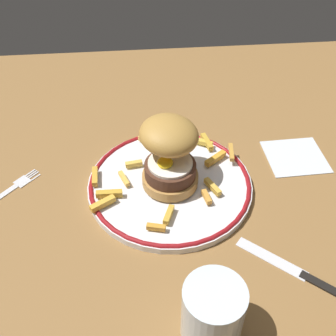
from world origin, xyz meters
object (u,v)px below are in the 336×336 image
at_px(fork, 6,192).
at_px(napkin, 295,156).
at_px(dinner_plate, 168,184).
at_px(knife, 304,275).
at_px(burger, 168,152).
at_px(water_glass, 212,315).

height_order(fork, napkin, same).
distance_m(dinner_plate, napkin, 0.25).
relative_size(dinner_plate, knife, 1.94).
xyz_separation_m(dinner_plate, knife, (0.18, -0.19, -0.01)).
xyz_separation_m(dinner_plate, burger, (0.00, 0.01, 0.07)).
bearing_deg(water_glass, dinner_plate, 96.56).
height_order(dinner_plate, water_glass, water_glass).
relative_size(dinner_plate, water_glass, 3.13).
bearing_deg(burger, fork, 179.16).
relative_size(water_glass, fork, 0.79).
bearing_deg(fork, knife, -24.49).
bearing_deg(dinner_plate, napkin, 13.07).
bearing_deg(burger, dinner_plate, -93.01).
bearing_deg(fork, dinner_plate, -2.60).
relative_size(fork, knife, 0.79).
height_order(dinner_plate, knife, dinner_plate).
height_order(fork, knife, knife).
bearing_deg(fork, water_glass, -41.66).
xyz_separation_m(dinner_plate, water_glass, (0.03, -0.26, 0.03)).
bearing_deg(napkin, knife, -105.47).
height_order(knife, napkin, knife).
relative_size(fork, napkin, 1.07).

